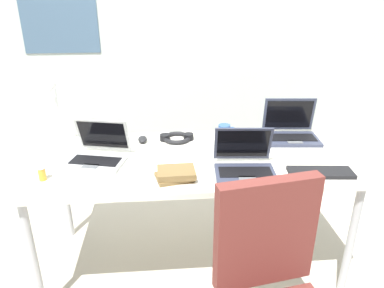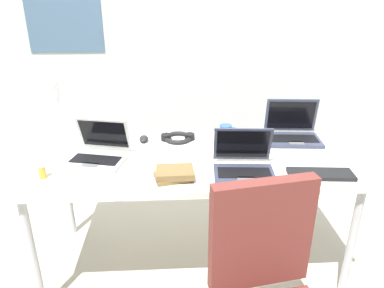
{
  "view_description": "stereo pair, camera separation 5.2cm",
  "coord_description": "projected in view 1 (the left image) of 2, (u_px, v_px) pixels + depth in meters",
  "views": [
    {
      "loc": [
        -0.16,
        -1.86,
        1.62
      ],
      "look_at": [
        0.0,
        0.0,
        0.82
      ],
      "focal_mm": 33.92,
      "sensor_mm": 36.0,
      "label": 1
    },
    {
      "loc": [
        -0.11,
        -1.87,
        1.62
      ],
      "look_at": [
        0.0,
        0.0,
        0.82
      ],
      "focal_mm": 33.92,
      "sensor_mm": 36.0,
      "label": 2
    }
  ],
  "objects": [
    {
      "name": "computer_mouse",
      "position": [
        143.0,
        139.0,
        2.27
      ],
      "size": [
        0.06,
        0.1,
        0.03
      ],
      "primitive_type": "ellipsoid",
      "rotation": [
        0.0,
        0.0,
        0.03
      ],
      "color": "black",
      "rests_on": "desk"
    },
    {
      "name": "laptop_back_left",
      "position": [
        98.0,
        154.0,
        2.0
      ],
      "size": [
        0.36,
        0.34,
        0.22
      ],
      "color": "#B7BABC",
      "rests_on": "desk"
    },
    {
      "name": "laptop_near_lamp",
      "position": [
        245.0,
        164.0,
        1.88
      ],
      "size": [
        0.33,
        0.3,
        0.22
      ],
      "color": "#33384C",
      "rests_on": "desk"
    },
    {
      "name": "laptop_front_left",
      "position": [
        291.0,
        131.0,
        2.31
      ],
      "size": [
        0.35,
        0.29,
        0.24
      ],
      "color": "#33384C",
      "rests_on": "desk"
    },
    {
      "name": "coffee_mug",
      "position": [
        225.0,
        131.0,
        2.32
      ],
      "size": [
        0.11,
        0.08,
        0.09
      ],
      "color": "#2D518C",
      "rests_on": "desk"
    },
    {
      "name": "desk_lamp",
      "position": [
        56.0,
        113.0,
        2.18
      ],
      "size": [
        0.12,
        0.18,
        0.4
      ],
      "color": "white",
      "rests_on": "desk"
    },
    {
      "name": "headphones",
      "position": [
        177.0,
        138.0,
        2.29
      ],
      "size": [
        0.21,
        0.18,
        0.04
      ],
      "color": "black",
      "rests_on": "desk"
    },
    {
      "name": "ground_plane",
      "position": [
        192.0,
        259.0,
        2.36
      ],
      "size": [
        12.0,
        12.0,
        0.0
      ],
      "primitive_type": "plane",
      "color": "#B7AD9E"
    },
    {
      "name": "cell_phone",
      "position": [
        116.0,
        143.0,
        2.24
      ],
      "size": [
        0.11,
        0.15,
        0.01
      ],
      "primitive_type": "cube",
      "rotation": [
        0.0,
        0.0,
        0.39
      ],
      "color": "black",
      "rests_on": "desk"
    },
    {
      "name": "book_stack",
      "position": [
        176.0,
        174.0,
        1.82
      ],
      "size": [
        0.21,
        0.17,
        0.05
      ],
      "color": "brown",
      "rests_on": "desk"
    },
    {
      "name": "pill_bottle",
      "position": [
        42.0,
        173.0,
        1.8
      ],
      "size": [
        0.04,
        0.04,
        0.08
      ],
      "color": "gold",
      "rests_on": "desk"
    },
    {
      "name": "wall_back",
      "position": [
        180.0,
        33.0,
        2.85
      ],
      "size": [
        6.0,
        0.13,
        2.6
      ],
      "color": "#B2BCB7",
      "rests_on": "ground_plane"
    },
    {
      "name": "external_keyboard",
      "position": [
        321.0,
        172.0,
        1.87
      ],
      "size": [
        0.34,
        0.15,
        0.02
      ],
      "primitive_type": "cube",
      "rotation": [
        0.0,
        0.0,
        -0.09
      ],
      "color": "black",
      "rests_on": "desk"
    },
    {
      "name": "desk",
      "position": [
        192.0,
        166.0,
        2.09
      ],
      "size": [
        1.8,
        0.8,
        0.74
      ],
      "color": "silver",
      "rests_on": "ground_plane"
    }
  ]
}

